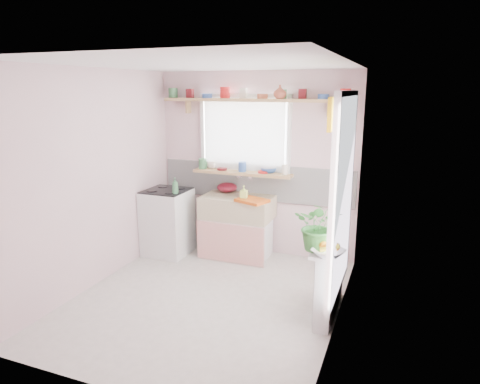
% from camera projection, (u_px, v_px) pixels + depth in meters
% --- Properties ---
extents(room, '(3.20, 3.20, 3.20)m').
position_uv_depth(room, '(288.00, 168.00, 4.95)').
color(room, silver).
rests_on(room, ground).
extents(sink_unit, '(0.95, 0.65, 1.11)m').
position_uv_depth(sink_unit, '(237.00, 226.00, 5.85)').
color(sink_unit, white).
rests_on(sink_unit, ground).
extents(cooker, '(0.58, 0.58, 0.93)m').
position_uv_depth(cooker, '(168.00, 222.00, 5.96)').
color(cooker, white).
rests_on(cooker, ground).
extents(radiator_ledge, '(0.22, 0.95, 0.78)m').
position_uv_depth(radiator_ledge, '(330.00, 277.00, 4.36)').
color(radiator_ledge, white).
rests_on(radiator_ledge, ground).
extents(windowsill, '(1.40, 0.22, 0.04)m').
position_uv_depth(windowsill, '(242.00, 173.00, 5.85)').
color(windowsill, tan).
rests_on(windowsill, room).
extents(pine_shelf, '(2.52, 0.24, 0.04)m').
position_uv_depth(pine_shelf, '(253.00, 100.00, 5.56)').
color(pine_shelf, tan).
rests_on(pine_shelf, room).
extents(shelf_crockery, '(2.47, 0.11, 0.12)m').
position_uv_depth(shelf_crockery, '(251.00, 94.00, 5.55)').
color(shelf_crockery, '#3F7F4C').
rests_on(shelf_crockery, pine_shelf).
extents(sill_crockery, '(1.35, 0.11, 0.12)m').
position_uv_depth(sill_crockery, '(242.00, 167.00, 5.84)').
color(sill_crockery, '#3F7F4C').
rests_on(sill_crockery, windowsill).
extents(dish_tray, '(0.45, 0.40, 0.04)m').
position_uv_depth(dish_tray, '(252.00, 201.00, 5.47)').
color(dish_tray, '#D65813').
rests_on(dish_tray, sink_unit).
extents(colander, '(0.29, 0.29, 0.13)m').
position_uv_depth(colander, '(227.00, 187.00, 6.01)').
color(colander, maroon).
rests_on(colander, sink_unit).
extents(jade_plant, '(0.46, 0.41, 0.49)m').
position_uv_depth(jade_plant, '(319.00, 226.00, 4.00)').
color(jade_plant, '#30712D').
rests_on(jade_plant, radiator_ledge).
extents(fruit_bowl, '(0.38, 0.38, 0.07)m').
position_uv_depth(fruit_bowl, '(328.00, 253.00, 3.89)').
color(fruit_bowl, white).
rests_on(fruit_bowl, radiator_ledge).
extents(herb_pot, '(0.13, 0.11, 0.21)m').
position_uv_depth(herb_pot, '(333.00, 238.00, 4.07)').
color(herb_pot, '#2D5F26').
rests_on(herb_pot, radiator_ledge).
extents(soap_bottle_sink, '(0.10, 0.10, 0.20)m').
position_uv_depth(soap_bottle_sink, '(244.00, 193.00, 5.53)').
color(soap_bottle_sink, '#D5E967').
rests_on(soap_bottle_sink, sink_unit).
extents(sill_cup, '(0.17, 0.17, 0.11)m').
position_uv_depth(sill_cup, '(212.00, 165.00, 6.06)').
color(sill_cup, silver).
rests_on(sill_cup, windowsill).
extents(sill_bowl, '(0.23, 0.23, 0.07)m').
position_uv_depth(sill_bowl, '(269.00, 170.00, 5.77)').
color(sill_bowl, '#2D5293').
rests_on(sill_bowl, windowsill).
extents(shelf_vase, '(0.22, 0.22, 0.17)m').
position_uv_depth(shelf_vase, '(280.00, 92.00, 5.35)').
color(shelf_vase, '#9B452F').
rests_on(shelf_vase, pine_shelf).
extents(cooker_bottle, '(0.10, 0.10, 0.21)m').
position_uv_depth(cooker_bottle, '(175.00, 186.00, 5.62)').
color(cooker_bottle, '#3F7E4E').
rests_on(cooker_bottle, cooker).
extents(fruit, '(0.20, 0.14, 0.10)m').
position_uv_depth(fruit, '(329.00, 247.00, 3.88)').
color(fruit, orange).
rests_on(fruit, fruit_bowl).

